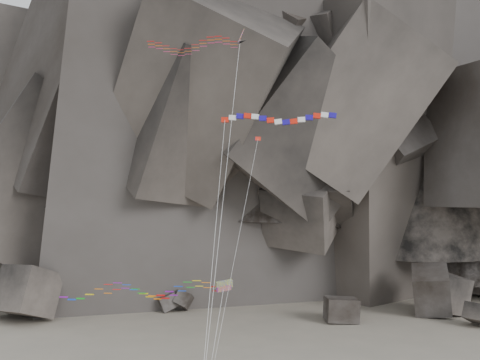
# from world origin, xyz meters

# --- Properties ---
(headland) EXTENTS (110.00, 70.00, 84.00)m
(headland) POSITION_xyz_m (0.00, 70.00, 42.00)
(headland) COLOR #564D46
(headland) RESTS_ON ground
(boulder_field) EXTENTS (74.34, 17.70, 8.63)m
(boulder_field) POSITION_xyz_m (-5.43, 34.00, 2.66)
(boulder_field) COLOR #47423F
(boulder_field) RESTS_ON ground
(delta_kite) EXTENTS (10.01, 16.94, 33.12)m
(delta_kite) POSITION_xyz_m (-5.45, 4.87, 32.95)
(delta_kite) COLOR red
(delta_kite) RESTS_ON ground
(banner_kite) EXTENTS (10.72, 14.39, 24.60)m
(banner_kite) POSITION_xyz_m (3.05, 2.91, 25.36)
(banner_kite) COLOR red
(banner_kite) RESTS_ON ground
(parafoil_kite) EXTENTS (15.16, 9.75, 10.07)m
(parafoil_kite) POSITION_xyz_m (-8.79, -1.57, 10.55)
(parafoil_kite) COLOR #CBE30C
(parafoil_kite) RESTS_ON ground
(pennant_kite) EXTENTS (3.81, 14.73, 22.46)m
(pennant_kite) POSITION_xyz_m (0.29, -0.03, 17.98)
(pennant_kite) COLOR red
(pennant_kite) RESTS_ON ground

